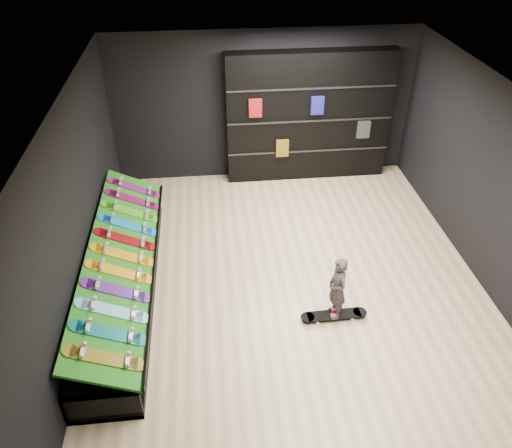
{
  "coord_description": "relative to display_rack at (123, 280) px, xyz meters",
  "views": [
    {
      "loc": [
        -1.15,
        -5.86,
        5.32
      ],
      "look_at": [
        -0.5,
        0.2,
        1.0
      ],
      "focal_mm": 35.0,
      "sensor_mm": 36.0,
      "label": 1
    }
  ],
  "objects": [
    {
      "name": "ceiling",
      "position": [
        2.55,
        0.0,
        2.75
      ],
      "size": [
        6.0,
        7.0,
        0.01
      ],
      "primitive_type": "cube",
      "color": "white",
      "rests_on": "ground"
    },
    {
      "name": "display_board_0",
      "position": [
        0.06,
        -1.9,
        0.49
      ],
      "size": [
        0.93,
        0.22,
        0.5
      ],
      "primitive_type": null,
      "rotation": [
        0.0,
        0.44,
        0.0
      ],
      "color": "yellow",
      "rests_on": "turf_ramp"
    },
    {
      "name": "display_board_5",
      "position": [
        0.06,
        0.0,
        0.49
      ],
      "size": [
        0.93,
        0.22,
        0.5
      ],
      "primitive_type": null,
      "rotation": [
        0.0,
        0.44,
        0.0
      ],
      "color": "yellow",
      "rests_on": "turf_ramp"
    },
    {
      "name": "wall_left",
      "position": [
        -0.45,
        0.0,
        1.25
      ],
      "size": [
        0.02,
        7.0,
        3.0
      ],
      "primitive_type": "cube",
      "color": "black",
      "rests_on": "ground"
    },
    {
      "name": "display_board_8",
      "position": [
        0.06,
        1.14,
        0.49
      ],
      "size": [
        0.93,
        0.22,
        0.5
      ],
      "primitive_type": null,
      "rotation": [
        0.0,
        0.44,
        0.0
      ],
      "color": "green",
      "rests_on": "turf_ramp"
    },
    {
      "name": "display_board_6",
      "position": [
        0.06,
        0.38,
        0.49
      ],
      "size": [
        0.93,
        0.22,
        0.5
      ],
      "primitive_type": null,
      "rotation": [
        0.0,
        0.44,
        0.0
      ],
      "color": "red",
      "rests_on": "turf_ramp"
    },
    {
      "name": "display_board_9",
      "position": [
        0.06,
        1.52,
        0.49
      ],
      "size": [
        0.93,
        0.22,
        0.5
      ],
      "primitive_type": null,
      "rotation": [
        0.0,
        0.44,
        0.0
      ],
      "color": "#E5198C",
      "rests_on": "turf_ramp"
    },
    {
      "name": "display_board_10",
      "position": [
        0.06,
        1.9,
        0.49
      ],
      "size": [
        0.93,
        0.22,
        0.5
      ],
      "primitive_type": null,
      "rotation": [
        0.0,
        0.44,
        0.0
      ],
      "color": "#2626BF",
      "rests_on": "turf_ramp"
    },
    {
      "name": "display_board_7",
      "position": [
        0.06,
        0.76,
        0.49
      ],
      "size": [
        0.93,
        0.22,
        0.5
      ],
      "primitive_type": null,
      "rotation": [
        0.0,
        0.44,
        0.0
      ],
      "color": "blue",
      "rests_on": "turf_ramp"
    },
    {
      "name": "display_board_2",
      "position": [
        0.06,
        -1.14,
        0.49
      ],
      "size": [
        0.93,
        0.22,
        0.5
      ],
      "primitive_type": null,
      "rotation": [
        0.0,
        0.44,
        0.0
      ],
      "color": "#0CB2E5",
      "rests_on": "turf_ramp"
    },
    {
      "name": "display_board_3",
      "position": [
        0.06,
        -0.76,
        0.49
      ],
      "size": [
        0.93,
        0.22,
        0.5
      ],
      "primitive_type": null,
      "rotation": [
        0.0,
        0.44,
        0.0
      ],
      "color": "purple",
      "rests_on": "turf_ramp"
    },
    {
      "name": "wall_back",
      "position": [
        2.55,
        3.5,
        1.25
      ],
      "size": [
        6.0,
        0.02,
        3.0
      ],
      "primitive_type": "cube",
      "color": "black",
      "rests_on": "ground"
    },
    {
      "name": "floor_skateboard",
      "position": [
        3.07,
        -0.89,
        -0.2
      ],
      "size": [
        0.99,
        0.24,
        0.09
      ],
      "primitive_type": null,
      "rotation": [
        0.0,
        0.0,
        0.02
      ],
      "color": "black",
      "rests_on": "ground"
    },
    {
      "name": "display_board_1",
      "position": [
        0.06,
        -1.52,
        0.49
      ],
      "size": [
        0.93,
        0.22,
        0.5
      ],
      "primitive_type": null,
      "rotation": [
        0.0,
        0.44,
        0.0
      ],
      "color": "#0C8C99",
      "rests_on": "turf_ramp"
    },
    {
      "name": "turf_ramp",
      "position": [
        0.05,
        0.0,
        0.46
      ],
      "size": [
        0.92,
        4.5,
        0.46
      ],
      "primitive_type": "cube",
      "rotation": [
        0.0,
        0.44,
        0.0
      ],
      "color": "#166710",
      "rests_on": "display_rack"
    },
    {
      "name": "wall_front",
      "position": [
        2.55,
        -3.5,
        1.25
      ],
      "size": [
        6.0,
        0.02,
        3.0
      ],
      "primitive_type": "cube",
      "color": "black",
      "rests_on": "ground"
    },
    {
      "name": "display_rack",
      "position": [
        0.0,
        0.0,
        0.0
      ],
      "size": [
        0.9,
        4.5,
        0.5
      ],
      "primitive_type": null,
      "color": "black",
      "rests_on": "ground"
    },
    {
      "name": "display_board_4",
      "position": [
        0.06,
        -0.38,
        0.49
      ],
      "size": [
        0.93,
        0.22,
        0.5
      ],
      "primitive_type": null,
      "rotation": [
        0.0,
        0.44,
        0.0
      ],
      "color": "orange",
      "rests_on": "turf_ramp"
    },
    {
      "name": "floor",
      "position": [
        2.55,
        0.0,
        -0.25
      ],
      "size": [
        6.0,
        7.0,
        0.01
      ],
      "primitive_type": "cube",
      "color": "beige",
      "rests_on": "ground"
    },
    {
      "name": "child",
      "position": [
        3.07,
        -0.89,
        0.14
      ],
      "size": [
        0.2,
        0.25,
        0.6
      ],
      "primitive_type": "imported",
      "rotation": [
        0.0,
        0.0,
        -1.4
      ],
      "color": "black",
      "rests_on": "floor_skateboard"
    },
    {
      "name": "wall_right",
      "position": [
        5.55,
        0.0,
        1.25
      ],
      "size": [
        0.02,
        7.0,
        3.0
      ],
      "primitive_type": "cube",
      "color": "black",
      "rests_on": "ground"
    },
    {
      "name": "back_shelving",
      "position": [
        3.44,
        3.32,
        1.06
      ],
      "size": [
        3.28,
        0.38,
        2.62
      ],
      "primitive_type": "cube",
      "color": "black",
      "rests_on": "ground"
    }
  ]
}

